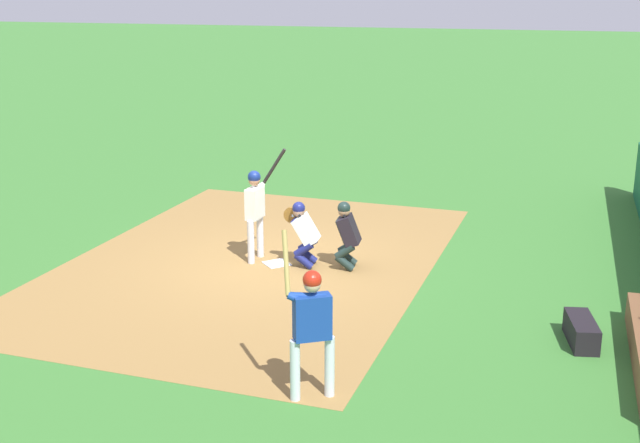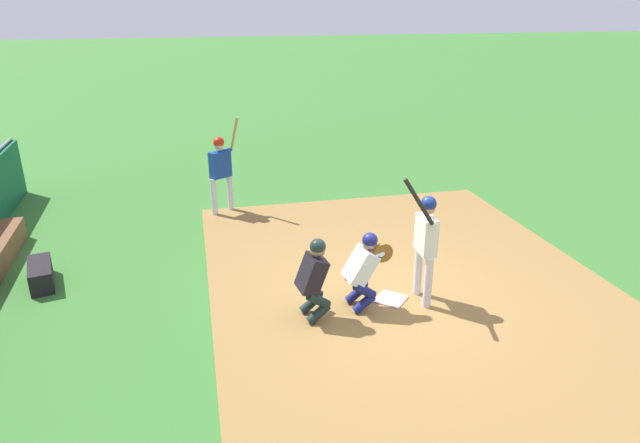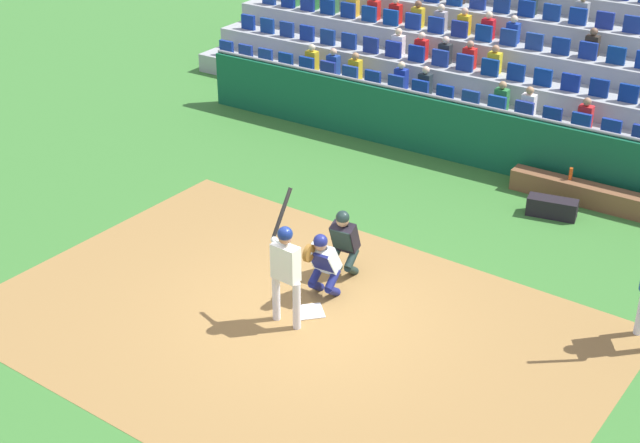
% 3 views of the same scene
% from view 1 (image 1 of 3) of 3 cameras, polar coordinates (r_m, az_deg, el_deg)
% --- Properties ---
extents(ground_plane, '(160.00, 160.00, 0.00)m').
position_cam_1_polar(ground_plane, '(15.71, -3.00, -2.97)').
color(ground_plane, '#37722E').
extents(infield_dirt_patch, '(10.05, 7.08, 0.01)m').
position_cam_1_polar(infield_dirt_patch, '(15.87, -4.70, -2.78)').
color(infield_dirt_patch, olive).
rests_on(infield_dirt_patch, ground_plane).
extents(home_plate_marker, '(0.62, 0.62, 0.02)m').
position_cam_1_polar(home_plate_marker, '(15.70, -3.00, -2.91)').
color(home_plate_marker, white).
rests_on(home_plate_marker, infield_dirt_patch).
extents(batter_at_plate, '(0.60, 0.68, 2.17)m').
position_cam_1_polar(batter_at_plate, '(15.66, -4.47, 1.14)').
color(batter_at_plate, silver).
rests_on(batter_at_plate, ground_plane).
extents(catcher_crouching, '(0.48, 0.72, 1.26)m').
position_cam_1_polar(catcher_crouching, '(15.41, -1.16, -0.58)').
color(catcher_crouching, navy).
rests_on(catcher_crouching, ground_plane).
extents(home_plate_umpire, '(0.49, 0.49, 1.30)m').
position_cam_1_polar(home_plate_umpire, '(15.28, 1.86, -0.72)').
color(home_plate_umpire, '#1B2C28').
rests_on(home_plate_umpire, ground_plane).
extents(equipment_duffel_bag, '(1.02, 0.54, 0.38)m').
position_cam_1_polar(equipment_duffel_bag, '(12.92, 17.59, -7.23)').
color(equipment_duffel_bag, black).
rests_on(equipment_duffel_bag, ground_plane).
extents(on_deck_batter, '(0.43, 0.74, 2.19)m').
position_cam_1_polar(on_deck_batter, '(10.44, -0.61, -6.82)').
color(on_deck_batter, silver).
rests_on(on_deck_batter, ground_plane).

